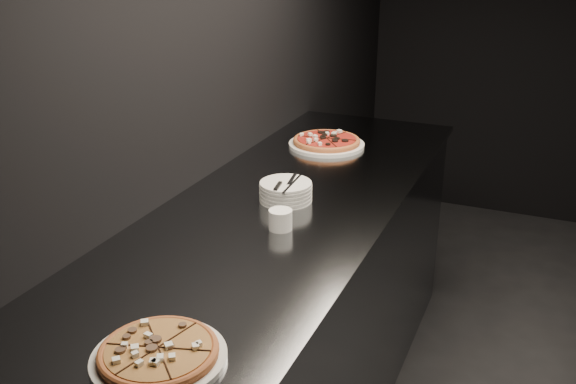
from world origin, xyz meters
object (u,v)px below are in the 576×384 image
at_px(pizza_mushroom, 159,353).
at_px(pizza_tomato, 327,142).
at_px(counter, 278,325).
at_px(cutlery, 286,183).
at_px(plate_stack, 286,191).
at_px(ramekin, 280,219).

distance_m(pizza_mushroom, pizza_tomato, 1.56).
bearing_deg(pizza_tomato, counter, -83.49).
bearing_deg(cutlery, pizza_mushroom, -93.61).
bearing_deg(cutlery, plate_stack, 107.91).
bearing_deg(ramekin, pizza_tomato, 100.43).
height_order(counter, plate_stack, plate_stack).
bearing_deg(plate_stack, pizza_mushroom, -83.56).
xyz_separation_m(counter, plate_stack, (-0.00, 0.07, 0.49)).
xyz_separation_m(pizza_tomato, plate_stack, (0.08, -0.62, 0.01)).
distance_m(counter, pizza_mushroom, 0.98).
xyz_separation_m(pizza_tomato, ramekin, (0.15, -0.84, 0.01)).
bearing_deg(pizza_tomato, ramekin, -79.57).
bearing_deg(cutlery, counter, -106.21).
xyz_separation_m(cutlery, ramekin, (0.07, -0.20, -0.03)).
bearing_deg(pizza_mushroom, plate_stack, 96.44).
relative_size(pizza_tomato, plate_stack, 1.84).
relative_size(plate_stack, cutlery, 0.93).
bearing_deg(counter, cutlery, 83.50).
height_order(pizza_tomato, ramekin, ramekin).
xyz_separation_m(counter, ramekin, (0.08, -0.15, 0.49)).
relative_size(pizza_mushroom, plate_stack, 1.82).
distance_m(pizza_mushroom, plate_stack, 0.93).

